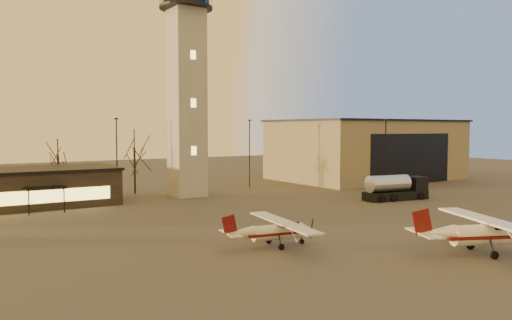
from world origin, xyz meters
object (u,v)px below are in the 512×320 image
Objects in this scene: control_tower at (186,70)px; cessna_rear at (279,234)px; hangar at (366,149)px; cessna_front at (488,238)px; fuel_truck at (395,190)px.

control_tower is 33.63m from cessna_rear.
cessna_front is (-30.98, -43.01, -4.01)m from hangar.
cessna_rear is 28.92m from fuel_truck.
hangar reaches higher than fuel_truck.
control_tower is 2.77× the size of cessna_front.
cessna_front is (5.02, -39.03, -15.18)m from control_tower.
cessna_rear is (-11.00, 9.74, -0.24)m from cessna_front.
control_tower reaches higher than fuel_truck.
hangar is 53.15m from cessna_front.
cessna_front is at bearing -115.96° from fuel_truck.
cessna_front reaches higher than fuel_truck.
control_tower is at bearing 148.49° from fuel_truck.
fuel_truck is (15.17, 22.03, 0.08)m from cessna_front.
fuel_truck is at bearing 34.18° from cessna_rear.
hangar is 3.53× the size of fuel_truck.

